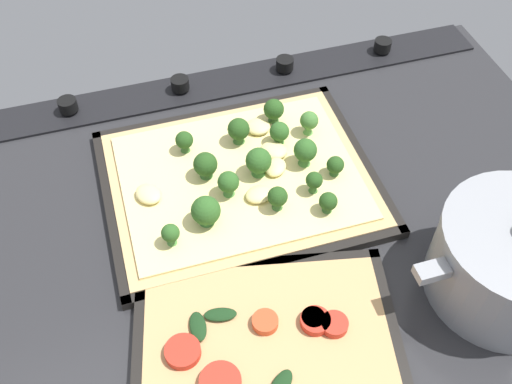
% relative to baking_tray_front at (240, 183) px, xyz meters
% --- Properties ---
extents(ground_plane, '(0.85, 0.69, 0.03)m').
position_rel_baking_tray_front_xyz_m(ground_plane, '(-0.05, 0.10, -0.02)').
color(ground_plane, '#28282B').
extents(stove_control_panel, '(0.82, 0.07, 0.03)m').
position_rel_baking_tray_front_xyz_m(stove_control_panel, '(-0.05, -0.21, 0.00)').
color(stove_control_panel, black).
rests_on(stove_control_panel, ground_plane).
extents(baking_tray_front, '(0.36, 0.29, 0.01)m').
position_rel_baking_tray_front_xyz_m(baking_tray_front, '(0.00, 0.00, 0.00)').
color(baking_tray_front, black).
rests_on(baking_tray_front, ground_plane).
extents(broccoli_pizza, '(0.33, 0.27, 0.06)m').
position_rel_baking_tray_front_xyz_m(broccoli_pizza, '(-0.01, -0.00, 0.02)').
color(broccoli_pizza, tan).
rests_on(broccoli_pizza, baking_tray_front).
extents(baking_tray_back, '(0.34, 0.31, 0.01)m').
position_rel_baking_tray_front_xyz_m(baking_tray_back, '(0.04, 0.25, 0.00)').
color(baking_tray_back, black).
rests_on(baking_tray_back, ground_plane).
extents(veggie_pizza_back, '(0.31, 0.28, 0.02)m').
position_rel_baking_tray_front_xyz_m(veggie_pizza_back, '(0.04, 0.26, 0.01)').
color(veggie_pizza_back, tan).
rests_on(veggie_pizza_back, baking_tray_back).
extents(cooking_pot, '(0.25, 0.18, 0.13)m').
position_rel_baking_tray_front_xyz_m(cooking_pot, '(-0.25, 0.24, 0.05)').
color(cooking_pot, gray).
rests_on(cooking_pot, ground_plane).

